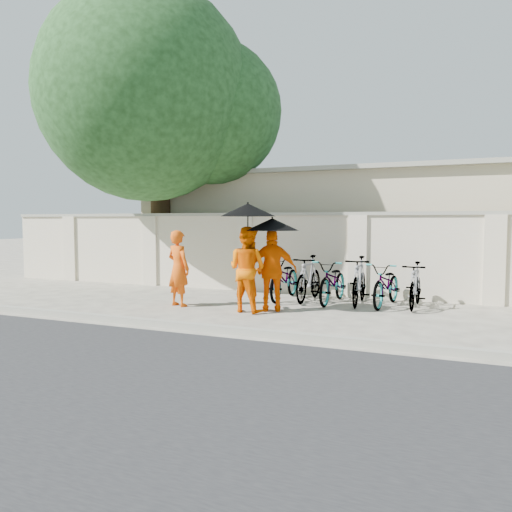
% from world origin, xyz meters
% --- Properties ---
extents(ground, '(80.00, 80.00, 0.00)m').
position_xyz_m(ground, '(0.00, 0.00, 0.00)').
color(ground, '#AFA994').
extents(kerb, '(40.00, 0.16, 0.12)m').
position_xyz_m(kerb, '(0.00, -1.70, 0.06)').
color(kerb, gray).
rests_on(kerb, ground).
extents(compound_wall, '(20.00, 0.30, 2.00)m').
position_xyz_m(compound_wall, '(1.00, 3.20, 1.00)').
color(compound_wall, beige).
rests_on(compound_wall, ground).
extents(building_behind, '(14.00, 6.00, 3.20)m').
position_xyz_m(building_behind, '(2.00, 7.00, 1.60)').
color(building_behind, '#BFB491').
rests_on(building_behind, ground).
extents(shade_tree, '(6.70, 6.20, 8.20)m').
position_xyz_m(shade_tree, '(-3.66, 2.97, 5.10)').
color(shade_tree, '#48311D').
rests_on(shade_tree, ground).
extents(monk_left, '(0.70, 0.56, 1.66)m').
position_xyz_m(monk_left, '(-1.35, 0.30, 0.83)').
color(monk_left, '#EA520B').
rests_on(monk_left, ground).
extents(monk_center, '(0.97, 0.83, 1.75)m').
position_xyz_m(monk_center, '(0.31, 0.25, 0.87)').
color(monk_center, '#F86500').
rests_on(monk_center, ground).
extents(parasol_center, '(1.12, 1.12, 1.22)m').
position_xyz_m(parasol_center, '(0.36, 0.17, 2.08)').
color(parasol_center, black).
rests_on(parasol_center, ground).
extents(monk_right, '(1.08, 0.76, 1.70)m').
position_xyz_m(monk_right, '(0.77, 0.50, 0.85)').
color(monk_right, '#FB5E00').
rests_on(monk_right, ground).
extents(parasol_right, '(1.09, 1.09, 0.96)m').
position_xyz_m(parasol_right, '(0.79, 0.42, 1.79)').
color(parasol_right, black).
rests_on(parasol_right, ground).
extents(bike_0, '(0.75, 1.97, 1.02)m').
position_xyz_m(bike_0, '(0.48, 2.06, 0.51)').
color(bike_0, gray).
rests_on(bike_0, ground).
extents(bike_1, '(0.52, 1.78, 1.06)m').
position_xyz_m(bike_1, '(1.08, 2.05, 0.53)').
color(bike_1, gray).
rests_on(bike_1, ground).
extents(bike_2, '(0.71, 1.89, 0.98)m').
position_xyz_m(bike_2, '(1.67, 2.00, 0.49)').
color(bike_2, gray).
rests_on(bike_2, ground).
extents(bike_3, '(0.61, 1.82, 1.08)m').
position_xyz_m(bike_3, '(2.26, 1.98, 0.54)').
color(bike_3, gray).
rests_on(bike_3, ground).
extents(bike_4, '(0.85, 1.89, 0.96)m').
position_xyz_m(bike_4, '(2.85, 2.03, 0.48)').
color(bike_4, gray).
rests_on(bike_4, ground).
extents(bike_5, '(0.51, 1.66, 0.99)m').
position_xyz_m(bike_5, '(3.45, 2.03, 0.49)').
color(bike_5, gray).
rests_on(bike_5, ground).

